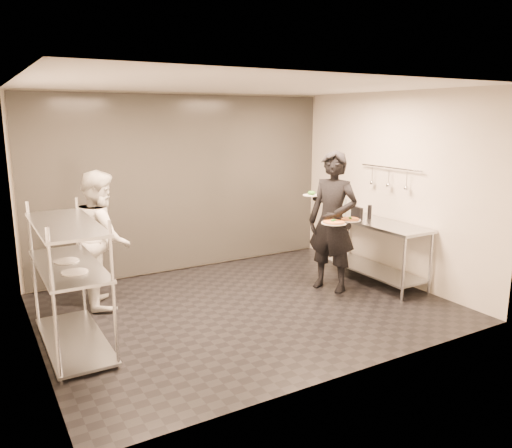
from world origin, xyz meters
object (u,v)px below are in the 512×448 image
chef (102,239)px  pizza_plate_near (334,222)px  pos_monitor (357,213)px  waiter (333,222)px  prep_counter (374,240)px  pass_rack (70,278)px  salad_plate (312,194)px  bottle_green (344,207)px  bottle_clear (350,206)px  pizza_plate_far (350,219)px  bottle_dark (370,212)px

chef → pizza_plate_near: size_ratio=5.19×
pos_monitor → waiter: bearing=-149.9°
prep_counter → waiter: size_ratio=0.91×
pass_rack → waiter: bearing=0.3°
chef → salad_plate: bearing=-97.1°
bottle_green → bottle_clear: bottle_green is taller
waiter → pizza_plate_far: bearing=10.0°
waiter → bottle_dark: 0.84m
pass_rack → pos_monitor: (4.21, 0.26, 0.25)m
pizza_plate_near → pos_monitor: 0.94m
bottle_clear → pizza_plate_far: bearing=-130.8°
waiter → salad_plate: 0.51m
pos_monitor → bottle_green: (-0.04, 0.25, 0.05)m
chef → pizza_plate_far: chef is taller
pos_monitor → prep_counter: bearing=-55.6°
bottle_dark → bottle_green: bearing=120.3°
bottle_green → bottle_dark: 0.41m
prep_counter → pizza_plate_near: size_ratio=5.25×
pizza_plate_near → pizza_plate_far: size_ratio=1.17×
salad_plate → bottle_green: 0.81m
prep_counter → bottle_dark: size_ratio=8.49×
pass_rack → waiter: waiter is taller
bottle_green → bottle_dark: bearing=-59.7°
salad_plate → bottle_green: size_ratio=0.90×
prep_counter → bottle_clear: size_ratio=9.33×
bottle_dark → waiter: bearing=-170.0°
prep_counter → pos_monitor: pos_monitor is taller
prep_counter → bottle_dark: (0.04, 0.16, 0.40)m
pos_monitor → bottle_clear: 0.57m
prep_counter → salad_plate: salad_plate is taller
pizza_plate_near → salad_plate: size_ratio=1.37×
pizza_plate_near → pizza_plate_far: 0.30m
pizza_plate_near → bottle_dark: (0.98, 0.37, -0.01)m
pizza_plate_far → pos_monitor: size_ratio=1.13×
salad_plate → bottle_clear: 1.18m
bottle_clear → pos_monitor: bearing=-120.4°
waiter → bottle_dark: waiter is taller
chef → prep_counter: bearing=-99.0°
pass_rack → bottle_clear: bearing=9.5°
waiter → pass_rack: bearing=-114.3°
pass_rack → prep_counter: bearing=0.0°
pizza_plate_far → bottle_dark: 0.77m
salad_plate → waiter: bearing=-71.2°
pass_rack → pizza_plate_far: size_ratio=5.46×
pass_rack → bottle_dark: 4.38m
pass_rack → pizza_plate_near: size_ratio=4.67×
chef → bottle_clear: 3.91m
pizza_plate_near → waiter: bearing=55.0°
pizza_plate_near → pos_monitor: bearing=29.8°
chef → pizza_plate_far: size_ratio=6.07×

